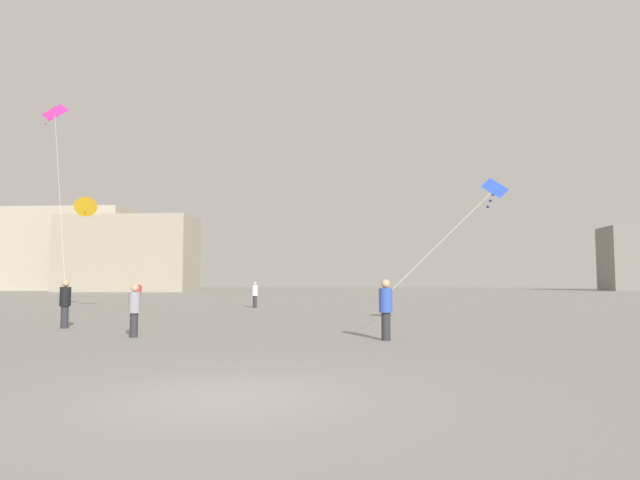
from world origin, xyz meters
TOP-DOWN VIEW (x-y plane):
  - ground_plane at (0.00, 0.00)m, footprint 300.00×300.00m
  - person_in_grey at (-5.00, 8.22)m, footprint 0.36×0.36m
  - person_in_blue at (2.74, 7.97)m, footprint 0.39×0.39m
  - person_in_red at (-13.32, 28.19)m, footprint 0.36×0.36m
  - person_in_white at (-4.92, 26.86)m, footprint 0.37×0.37m
  - person_in_black at (-8.90, 11.15)m, footprint 0.39×0.39m
  - kite_cobalt_delta at (6.83, 11.62)m, footprint 4.72×4.15m
  - kite_magenta_delta at (-14.12, 18.61)m, footprint 6.06×8.07m
  - kite_amber_diamond at (-14.45, 22.81)m, footprint 1.92×6.06m
  - building_left_hall at (-55.00, 88.76)m, footprint 26.28×8.50m
  - building_centre_hall at (-37.00, 79.62)m, footprint 21.94×9.80m
  - building_right_hall at (53.00, 94.39)m, footprint 12.70×8.87m

SIDE VIEW (x-z plane):
  - ground_plane at x=0.00m, z-range 0.00..0.00m
  - person_in_grey at x=-5.00m, z-range 0.08..1.72m
  - person_in_red at x=-13.32m, z-range 0.08..1.75m
  - person_in_white at x=-4.92m, z-range 0.08..1.80m
  - person_in_black at x=-8.90m, z-range 0.09..1.87m
  - person_in_blue at x=2.74m, z-range 0.09..1.87m
  - kite_cobalt_delta at x=6.83m, z-range 2.95..7.07m
  - building_right_hall at x=53.00m, z-range 0.00..11.72m
  - kite_amber_diamond at x=-14.45m, z-range 3.45..8.97m
  - building_centre_hall at x=-37.00m, z-range 0.00..12.57m
  - building_left_hall at x=-55.00m, z-range 0.00..15.40m
  - kite_magenta_delta at x=-14.12m, z-range 5.59..15.41m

